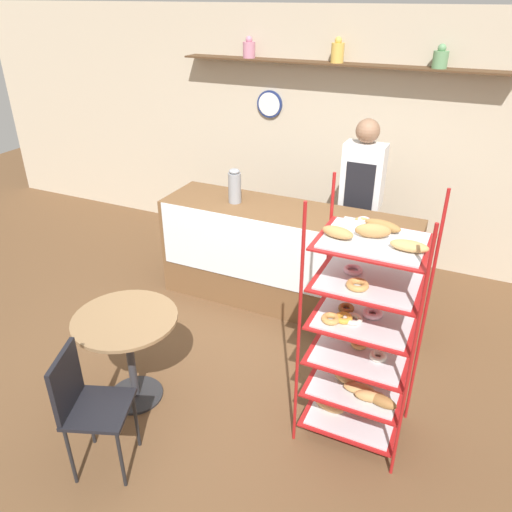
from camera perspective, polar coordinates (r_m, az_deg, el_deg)
ground_plane at (r=4.36m, az=-2.10°, el=-12.03°), size 14.00×14.00×0.00m
back_wall at (r=5.81m, az=8.89°, el=13.32°), size 10.00×0.30×2.70m
display_counter at (r=4.88m, az=3.39°, el=-0.19°), size 2.45×0.66×1.00m
pastry_rack at (r=3.34m, az=12.03°, el=-8.86°), size 0.71×0.56×1.80m
person_worker at (r=5.07m, az=11.87°, el=6.37°), size 0.40×0.23×1.77m
cafe_table at (r=3.81m, az=-14.46°, el=-9.05°), size 0.76×0.76×0.74m
cafe_chair at (r=3.40m, az=-19.05°, el=-15.25°), size 0.49×0.49×0.90m
coffee_carafe at (r=4.80m, az=-2.45°, el=7.99°), size 0.12×0.12×0.33m
donut_tray_counter at (r=4.43m, az=12.47°, el=3.57°), size 0.38×0.27×0.05m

